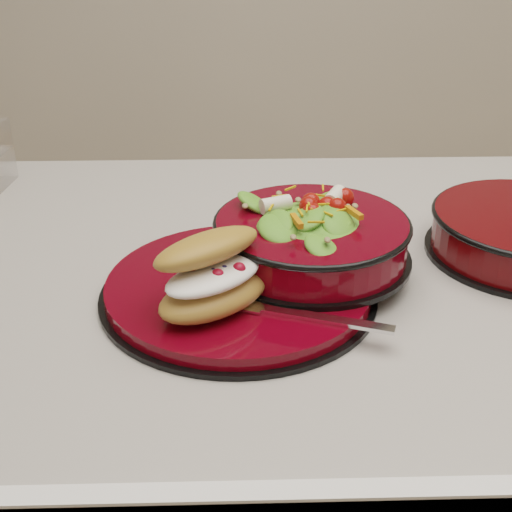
{
  "coord_description": "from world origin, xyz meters",
  "views": [
    {
      "loc": [
        0.11,
        -0.75,
        1.3
      ],
      "look_at": [
        0.13,
        -0.05,
        0.94
      ],
      "focal_mm": 50.0,
      "sensor_mm": 36.0,
      "label": 1
    }
  ],
  "objects_px": {
    "salad_bowl": "(312,231)",
    "fork": "(300,314)",
    "dinner_plate": "(239,289)",
    "croissant": "(214,275)"
  },
  "relations": [
    {
      "from": "dinner_plate",
      "to": "salad_bowl",
      "type": "distance_m",
      "value": 0.11
    },
    {
      "from": "dinner_plate",
      "to": "croissant",
      "type": "distance_m",
      "value": 0.07
    },
    {
      "from": "dinner_plate",
      "to": "fork",
      "type": "xyz_separation_m",
      "value": [
        0.06,
        -0.07,
        0.01
      ]
    },
    {
      "from": "dinner_plate",
      "to": "fork",
      "type": "bearing_deg",
      "value": -50.17
    },
    {
      "from": "salad_bowl",
      "to": "fork",
      "type": "bearing_deg",
      "value": -100.45
    },
    {
      "from": "fork",
      "to": "dinner_plate",
      "type": "bearing_deg",
      "value": 59.26
    },
    {
      "from": "fork",
      "to": "croissant",
      "type": "bearing_deg",
      "value": 95.43
    },
    {
      "from": "croissant",
      "to": "dinner_plate",
      "type": "bearing_deg",
      "value": 23.93
    },
    {
      "from": "croissant",
      "to": "salad_bowl",
      "type": "bearing_deg",
      "value": 3.09
    },
    {
      "from": "salad_bowl",
      "to": "croissant",
      "type": "bearing_deg",
      "value": -137.15
    }
  ]
}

